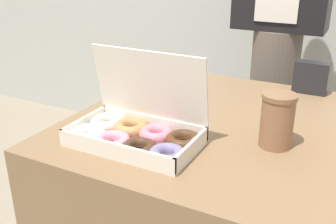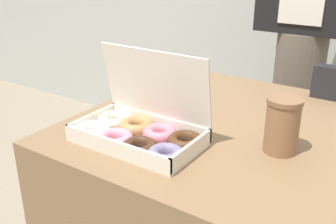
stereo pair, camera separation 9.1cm
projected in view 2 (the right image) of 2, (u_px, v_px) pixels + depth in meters
The scene contains 4 objects.
donut_box at pixel (139, 129), 1.03m from camera, with size 0.37×0.22×0.24m.
coffee_cup at pixel (282, 125), 0.96m from camera, with size 0.09×0.09×0.14m.
napkin_holder at pixel (331, 83), 1.32m from camera, with size 0.11×0.05×0.11m.
person_customer at pixel (305, 28), 1.66m from camera, with size 0.39×0.21×1.60m.
Camera 2 is at (0.35, -0.97, 1.17)m, focal length 42.00 mm.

